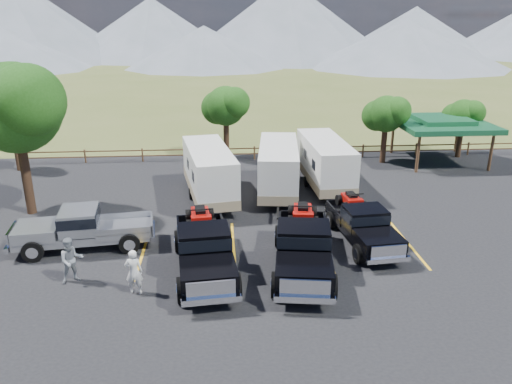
{
  "coord_description": "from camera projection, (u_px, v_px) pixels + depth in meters",
  "views": [
    {
      "loc": [
        -2.52,
        -16.32,
        9.92
      ],
      "look_at": [
        -0.76,
        7.01,
        1.6
      ],
      "focal_mm": 35.0,
      "sensor_mm": 36.0,
      "label": 1
    }
  ],
  "objects": [
    {
      "name": "tree_nw_small",
      "position": [
        13.0,
        130.0,
        32.75
      ],
      "size": [
        2.59,
        2.43,
        3.85
      ],
      "color": "black",
      "rests_on": "ground"
    },
    {
      "name": "trailer_right",
      "position": [
        325.0,
        163.0,
        29.82
      ],
      "size": [
        2.42,
        8.38,
        2.91
      ],
      "rotation": [
        0.0,
        0.0,
        0.04
      ],
      "color": "white",
      "rests_on": "asphalt_lot"
    },
    {
      "name": "person_b",
      "position": [
        71.0,
        260.0,
        19.27
      ],
      "size": [
        1.11,
        1.01,
        1.86
      ],
      "primitive_type": "imported",
      "rotation": [
        0.0,
        0.0,
        0.41
      ],
      "color": "gray",
      "rests_on": "asphalt_lot"
    },
    {
      "name": "asphalt_lot",
      "position": [
        280.0,
        257.0,
        21.65
      ],
      "size": [
        44.0,
        34.0,
        0.04
      ],
      "primitive_type": "cube",
      "color": "black",
      "rests_on": "ground"
    },
    {
      "name": "tree_big_nw",
      "position": [
        15.0,
        108.0,
        24.55
      ],
      "size": [
        5.54,
        5.18,
        7.84
      ],
      "color": "black",
      "rests_on": "ground"
    },
    {
      "name": "tree_north",
      "position": [
        225.0,
        106.0,
        35.27
      ],
      "size": [
        3.46,
        3.24,
        5.25
      ],
      "color": "black",
      "rests_on": "ground"
    },
    {
      "name": "rig_left",
      "position": [
        204.0,
        247.0,
        20.11
      ],
      "size": [
        2.81,
        6.74,
        2.19
      ],
      "rotation": [
        0.0,
        0.0,
        0.1
      ],
      "color": "black",
      "rests_on": "asphalt_lot"
    },
    {
      "name": "tree_ne_a",
      "position": [
        386.0,
        114.0,
        34.29
      ],
      "size": [
        3.11,
        2.92,
        4.76
      ],
      "color": "black",
      "rests_on": "ground"
    },
    {
      "name": "pickup_silver",
      "position": [
        84.0,
        228.0,
        22.12
      ],
      "size": [
        6.4,
        2.77,
        1.86
      ],
      "rotation": [
        0.0,
        0.0,
        -1.45
      ],
      "color": "gray",
      "rests_on": "asphalt_lot"
    },
    {
      "name": "rail_fence",
      "position": [
        282.0,
        151.0,
        36.15
      ],
      "size": [
        36.12,
        0.12,
        1.0
      ],
      "color": "#533723",
      "rests_on": "ground"
    },
    {
      "name": "trailer_left",
      "position": [
        209.0,
        173.0,
        27.84
      ],
      "size": [
        3.27,
        8.52,
        2.95
      ],
      "rotation": [
        0.0,
        0.0,
        0.16
      ],
      "color": "white",
      "rests_on": "asphalt_lot"
    },
    {
      "name": "rig_right",
      "position": [
        362.0,
        223.0,
        22.74
      ],
      "size": [
        2.48,
        5.96,
        1.94
      ],
      "rotation": [
        0.0,
        0.0,
        0.09
      ],
      "color": "black",
      "rests_on": "asphalt_lot"
    },
    {
      "name": "pavilion",
      "position": [
        441.0,
        123.0,
        34.79
      ],
      "size": [
        6.2,
        6.2,
        3.22
      ],
      "color": "#533723",
      "rests_on": "ground"
    },
    {
      "name": "rig_center",
      "position": [
        303.0,
        244.0,
        20.26
      ],
      "size": [
        3.13,
        7.0,
        2.26
      ],
      "rotation": [
        0.0,
        0.0,
        -0.14
      ],
      "color": "black",
      "rests_on": "asphalt_lot"
    },
    {
      "name": "ground",
      "position": [
        290.0,
        293.0,
        18.83
      ],
      "size": [
        320.0,
        320.0,
        0.0
      ],
      "primitive_type": "plane",
      "color": "#4E5B26",
      "rests_on": "ground"
    },
    {
      "name": "tree_ne_b",
      "position": [
        463.0,
        115.0,
        35.77
      ],
      "size": [
        2.77,
        2.59,
        4.27
      ],
      "color": "black",
      "rests_on": "ground"
    },
    {
      "name": "mountain_range",
      "position": [
        194.0,
        24.0,
        115.22
      ],
      "size": [
        209.0,
        71.0,
        20.0
      ],
      "color": "slate",
      "rests_on": "ground"
    },
    {
      "name": "trailer_center",
      "position": [
        278.0,
        169.0,
        28.75
      ],
      "size": [
        2.94,
        8.38,
        2.9
      ],
      "rotation": [
        0.0,
        0.0,
        -0.12
      ],
      "color": "white",
      "rests_on": "asphalt_lot"
    },
    {
      "name": "stall_lines",
      "position": [
        278.0,
        246.0,
        22.58
      ],
      "size": [
        12.12,
        5.5,
        0.01
      ],
      "color": "yellow",
      "rests_on": "asphalt_lot"
    },
    {
      "name": "person_a",
      "position": [
        134.0,
        272.0,
        18.5
      ],
      "size": [
        0.67,
        0.45,
        1.78
      ],
      "primitive_type": "imported",
      "rotation": [
        0.0,
        0.0,
        3.1
      ],
      "color": "silver",
      "rests_on": "asphalt_lot"
    }
  ]
}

